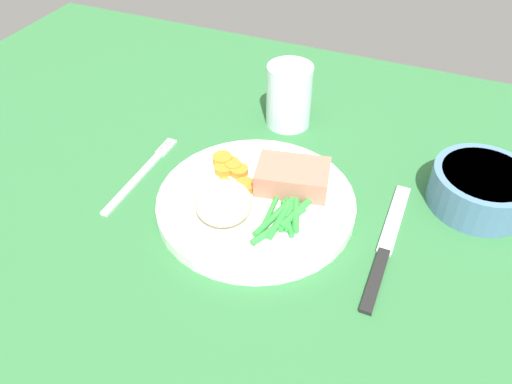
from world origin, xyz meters
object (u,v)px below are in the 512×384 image
at_px(fork, 141,175).
at_px(salad_bowl, 481,187).
at_px(water_glass, 289,99).
at_px(knife, 386,246).
at_px(meat_portion, 293,177).
at_px(dinner_plate, 256,203).

bearing_deg(fork, salad_bowl, 13.96).
height_order(fork, water_glass, water_glass).
height_order(water_glass, salad_bowl, water_glass).
relative_size(fork, water_glass, 1.80).
bearing_deg(water_glass, fork, -124.98).
distance_m(fork, knife, 0.32).
bearing_deg(meat_portion, knife, -17.67).
distance_m(knife, salad_bowl, 0.15).
bearing_deg(water_glass, meat_portion, -67.97).
bearing_deg(knife, meat_portion, 163.64).
xyz_separation_m(meat_portion, knife, (0.13, -0.04, -0.03)).
bearing_deg(fork, water_glass, 53.17).
height_order(dinner_plate, knife, dinner_plate).
xyz_separation_m(dinner_plate, salad_bowl, (0.25, 0.11, 0.02)).
xyz_separation_m(dinner_plate, knife, (0.16, -0.00, -0.01)).
bearing_deg(water_glass, knife, -45.48).
distance_m(dinner_plate, fork, 0.16).
relative_size(knife, salad_bowl, 1.71).
distance_m(meat_portion, knife, 0.14).
bearing_deg(dinner_plate, knife, -1.02).
distance_m(meat_portion, water_glass, 0.16).
relative_size(meat_portion, water_glass, 0.95).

